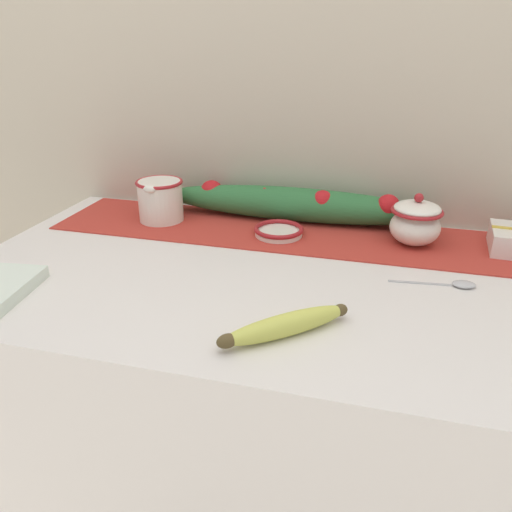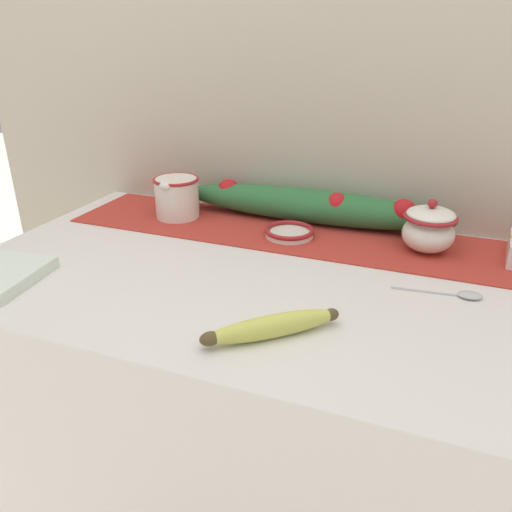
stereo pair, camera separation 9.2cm
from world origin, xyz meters
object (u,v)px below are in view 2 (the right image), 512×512
object	(u,v)px
cream_pitcher	(177,196)
spoon	(465,295)
small_dish	(289,232)
banana	(272,326)
sugar_bowl	(429,228)

from	to	relation	value
cream_pitcher	spoon	world-z (taller)	cream_pitcher
cream_pitcher	small_dish	xyz separation A→B (m)	(0.30, -0.03, -0.04)
small_dish	banana	size ratio (longest dim) A/B	0.61
sugar_bowl	spoon	bearing A→B (deg)	-66.51
sugar_bowl	spoon	size ratio (longest dim) A/B	0.73
small_dish	spoon	bearing A→B (deg)	-22.58
spoon	banana	bearing A→B (deg)	-144.66
small_dish	banana	xyz separation A→B (m)	(0.10, -0.40, 0.00)
cream_pitcher	spoon	distance (m)	0.71
sugar_bowl	banana	distance (m)	0.47
small_dish	banana	bearing A→B (deg)	-75.95
cream_pitcher	banana	distance (m)	0.59
banana	spoon	world-z (taller)	banana
cream_pitcher	small_dish	world-z (taller)	cream_pitcher
sugar_bowl	banana	size ratio (longest dim) A/B	0.62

